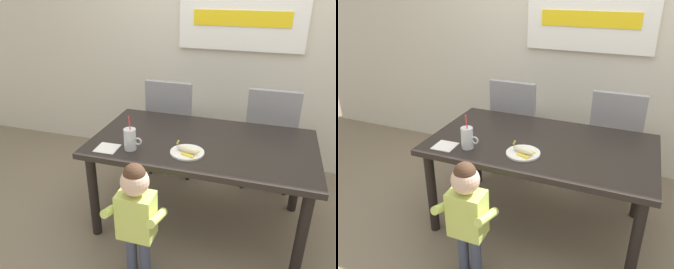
{
  "view_description": "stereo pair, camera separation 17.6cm",
  "coord_description": "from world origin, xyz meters",
  "views": [
    {
      "loc": [
        0.42,
        -2.17,
        1.77
      ],
      "look_at": [
        -0.23,
        -0.09,
        0.77
      ],
      "focal_mm": 36.18,
      "sensor_mm": 36.0,
      "label": 1
    },
    {
      "loc": [
        0.59,
        -2.11,
        1.77
      ],
      "look_at": [
        -0.23,
        -0.09,
        0.77
      ],
      "focal_mm": 36.18,
      "sensor_mm": 36.0,
      "label": 2
    }
  ],
  "objects": [
    {
      "name": "ground_plane",
      "position": [
        0.0,
        0.0,
        0.0
      ],
      "size": [
        24.0,
        24.0,
        0.0
      ],
      "primitive_type": "plane",
      "color": "#7A6B56"
    },
    {
      "name": "back_wall",
      "position": [
        0.0,
        1.17,
        1.45
      ],
      "size": [
        6.4,
        0.17,
        2.9
      ],
      "color": "beige",
      "rests_on": "ground"
    },
    {
      "name": "dining_table",
      "position": [
        0.0,
        0.0,
        0.62
      ],
      "size": [
        1.58,
        0.91,
        0.71
      ],
      "color": "black",
      "rests_on": "ground"
    },
    {
      "name": "dining_chair_left",
      "position": [
        -0.43,
        0.67,
        0.54
      ],
      "size": [
        0.44,
        0.45,
        0.96
      ],
      "rotation": [
        0.0,
        0.0,
        3.14
      ],
      "color": "gray",
      "rests_on": "ground"
    },
    {
      "name": "dining_chair_right",
      "position": [
        0.46,
        0.69,
        0.54
      ],
      "size": [
        0.44,
        0.45,
        0.96
      ],
      "rotation": [
        0.0,
        0.0,
        3.14
      ],
      "color": "gray",
      "rests_on": "ground"
    },
    {
      "name": "toddler_standing",
      "position": [
        -0.25,
        -0.67,
        0.53
      ],
      "size": [
        0.33,
        0.24,
        0.84
      ],
      "color": "#3F4760",
      "rests_on": "ground"
    },
    {
      "name": "milk_cup",
      "position": [
        -0.45,
        -0.27,
        0.78
      ],
      "size": [
        0.13,
        0.08,
        0.25
      ],
      "color": "silver",
      "rests_on": "dining_table"
    },
    {
      "name": "snack_plate",
      "position": [
        -0.06,
        -0.21,
        0.71
      ],
      "size": [
        0.23,
        0.23,
        0.01
      ],
      "primitive_type": "cylinder",
      "color": "white",
      "rests_on": "dining_table"
    },
    {
      "name": "peeled_banana",
      "position": [
        -0.06,
        -0.22,
        0.74
      ],
      "size": [
        0.18,
        0.13,
        0.07
      ],
      "rotation": [
        0.0,
        0.0,
        -0.33
      ],
      "color": "#F4EAC6",
      "rests_on": "snack_plate"
    },
    {
      "name": "paper_napkin",
      "position": [
        -0.6,
        -0.31,
        0.71
      ],
      "size": [
        0.15,
        0.15,
        0.0
      ],
      "primitive_type": "cube",
      "rotation": [
        0.0,
        0.0,
        0.03
      ],
      "color": "white",
      "rests_on": "dining_table"
    }
  ]
}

